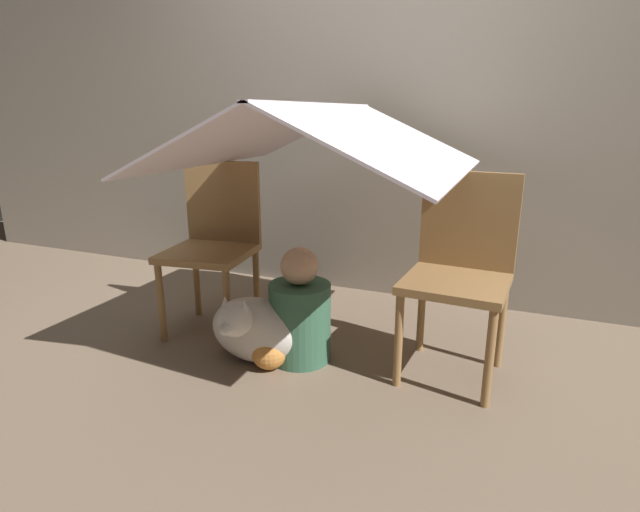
# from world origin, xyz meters

# --- Properties ---
(ground_plane) EXTENTS (8.80, 8.80, 0.00)m
(ground_plane) POSITION_xyz_m (0.00, 0.00, 0.00)
(ground_plane) COLOR #7A6651
(wall_back) EXTENTS (7.00, 0.05, 2.50)m
(wall_back) POSITION_xyz_m (0.00, 1.16, 1.25)
(wall_back) COLOR gray
(wall_back) RESTS_ON ground_plane
(chair_left) EXTENTS (0.48, 0.48, 0.90)m
(chair_left) POSITION_xyz_m (-0.64, 0.28, 0.50)
(chair_left) COLOR olive
(chair_left) RESTS_ON ground_plane
(chair_right) EXTENTS (0.46, 0.46, 0.90)m
(chair_right) POSITION_xyz_m (0.64, 0.28, 0.50)
(chair_right) COLOR olive
(chair_right) RESTS_ON ground_plane
(sheet_canopy) EXTENTS (1.27, 1.31, 0.30)m
(sheet_canopy) POSITION_xyz_m (0.00, 0.20, 1.04)
(sheet_canopy) COLOR silver
(person_front) EXTENTS (0.29, 0.29, 0.56)m
(person_front) POSITION_xyz_m (-0.06, 0.10, 0.23)
(person_front) COLOR #38664C
(person_front) RESTS_ON ground_plane
(dog) EXTENTS (0.46, 0.40, 0.38)m
(dog) POSITION_xyz_m (-0.24, -0.02, 0.17)
(dog) COLOR silver
(dog) RESTS_ON ground_plane
(plush_toy) EXTENTS (0.17, 0.17, 0.27)m
(plush_toy) POSITION_xyz_m (-0.15, -0.05, 0.11)
(plush_toy) COLOR #D88C3F
(plush_toy) RESTS_ON ground_plane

